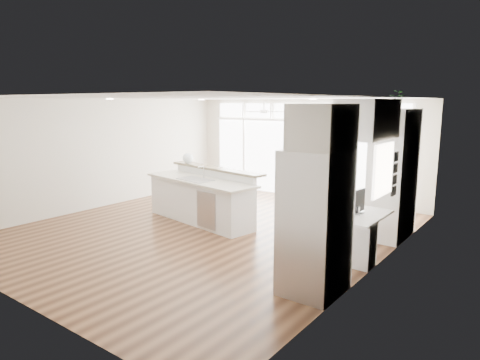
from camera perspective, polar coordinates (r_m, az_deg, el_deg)
The scene contains 24 objects.
floor at distance 9.00m, azimuth -4.22°, elevation -6.66°, with size 7.00×8.00×0.02m, color #402413.
ceiling at distance 8.61m, azimuth -4.46°, elevation 10.85°, with size 7.00×8.00×0.02m, color white.
wall_back at distance 11.99m, azimuth 8.33°, elevation 4.16°, with size 7.00×0.04×2.70m, color beige.
wall_front at distance 6.31m, azimuth -28.91°, elevation -2.56°, with size 7.00×0.04×2.70m, color beige.
wall_left at distance 11.30m, azimuth -17.89°, elevation 3.39°, with size 0.04×8.00×2.70m, color beige.
wall_right at distance 6.96m, azimuth 17.99°, elevation -0.67°, with size 0.04×8.00×2.70m, color beige.
glass_wall at distance 11.97m, azimuth 8.16°, elevation 2.71°, with size 5.80×0.06×2.08m, color white.
transom_row at distance 11.87m, azimuth 8.33°, elevation 9.08°, with size 5.90×0.06×0.40m, color white.
desk_window at distance 7.22m, azimuth 18.55°, elevation 1.29°, with size 0.04×0.85×0.85m, color white.
ceiling_fan at distance 11.15m, azimuth 3.21°, elevation 9.61°, with size 1.16×1.16×0.32m, color white.
recessed_lights at distance 8.76m, azimuth -3.58°, elevation 10.73°, with size 3.40×3.00×0.02m, color beige.
oven_cabinet at distance 8.76m, azimuth 19.74°, elevation 0.75°, with size 0.64×1.20×2.50m, color white.
desk_nook at distance 7.58m, azimuth 15.66°, elevation -7.22°, with size 0.72×1.30×0.76m, color white.
upper_cabinets at distance 7.24m, azimuth 16.72°, elevation 7.79°, with size 0.64×1.30×0.64m, color white.
refrigerator at distance 5.96m, azimuth 9.99°, elevation -5.56°, with size 0.76×0.90×2.00m, color #B0AFB4.
fridge_cabinet at distance 5.72m, azimuth 10.93°, elevation 6.97°, with size 0.64×0.90×0.60m, color white.
framed_photos at distance 7.83m, azimuth 19.92°, elevation 0.76°, with size 0.06×0.22×0.80m, color black.
kitchen_island at distance 9.48m, azimuth -5.38°, elevation -2.10°, with size 2.94×1.11×1.17m, color white.
rug at distance 8.48m, azimuth 7.79°, elevation -7.70°, with size 0.83×0.60×0.01m, color #3C2913.
office_chair at distance 8.31m, azimuth 7.29°, elevation -4.67°, with size 0.50×0.46×0.95m, color black.
fishbowl at distance 10.34m, azimuth -6.97°, elevation 2.90°, with size 0.25×0.25×0.25m, color white.
monitor at distance 7.46m, azimuth 15.31°, elevation -2.76°, with size 0.09×0.51×0.43m, color black.
keyboard at distance 7.57m, azimuth 14.04°, elevation -4.12°, with size 0.13×0.34×0.02m, color white.
potted_plant at distance 8.66m, azimuth 20.30°, elevation 9.78°, with size 0.30×0.33×0.26m, color #2B622A.
Camera 1 is at (5.66, -6.49, 2.62)m, focal length 32.00 mm.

